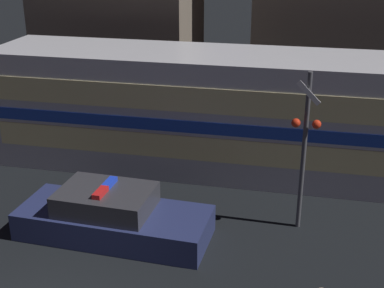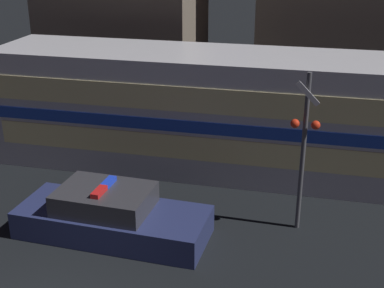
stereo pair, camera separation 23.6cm
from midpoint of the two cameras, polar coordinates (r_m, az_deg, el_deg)
The scene contains 4 objects.
train at distance 16.34m, azimuth 7.24°, elevation 3.13°, with size 16.25×3.06×3.63m.
police_car at distance 13.34m, azimuth -8.11°, elevation -7.65°, with size 4.75×2.01×1.34m.
crossing_signal_near at distance 13.00m, azimuth 12.34°, elevation -0.03°, with size 0.69×0.29×4.03m.
building_center at distance 24.98m, azimuth 18.02°, elevation 13.94°, with size 8.53×6.05×8.01m.
Camera 2 is at (4.69, -6.64, 7.03)m, focal length 50.00 mm.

